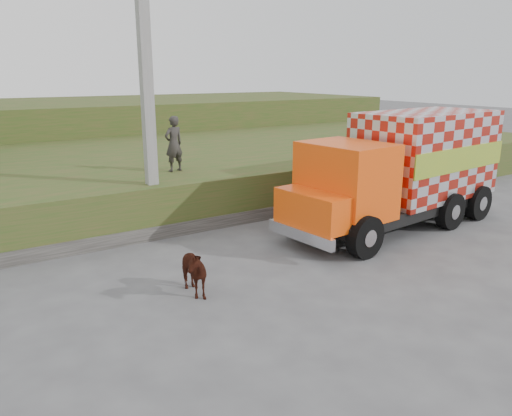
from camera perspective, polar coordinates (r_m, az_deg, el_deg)
ground at (r=11.70m, az=1.56°, el=-8.00°), size 120.00×120.00×0.00m
embankment at (r=20.21m, az=-14.58°, el=3.70°), size 40.00×12.00×1.50m
embankment_far at (r=31.63m, az=-21.65°, el=8.52°), size 40.00×12.00×3.00m
retaining_strip at (r=14.39m, az=-14.64°, el=-3.15°), size 16.00×0.50×0.40m
utility_pole at (r=14.41m, az=-12.35°, el=12.74°), size 1.20×0.30×8.00m
cargo_truck at (r=15.87m, az=16.56°, el=4.31°), size 7.96×3.36×3.46m
cow at (r=10.79m, az=-7.58°, el=-7.11°), size 0.61×1.28×1.07m
pedestrian at (r=16.40m, az=-9.38°, el=7.24°), size 0.72×0.55×1.79m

